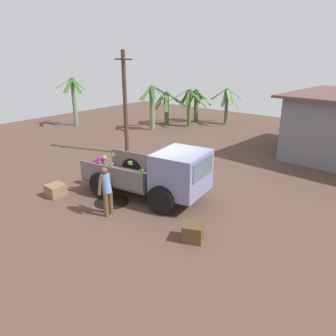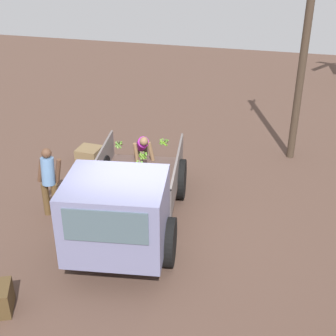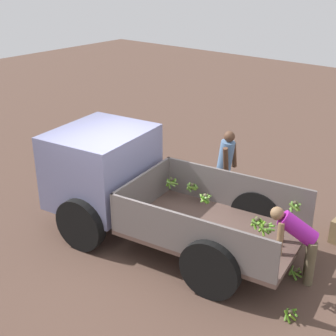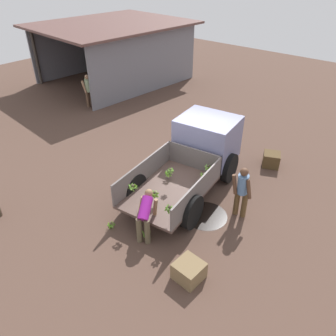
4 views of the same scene
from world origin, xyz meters
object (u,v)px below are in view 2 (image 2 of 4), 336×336
object	(u,v)px
cargo_truck	(122,208)
wooden_crate_0	(89,155)
person_worker_loading	(142,150)
banana_bunch_on_ground_0	(142,171)
person_foreground_visitor	(49,179)
utility_pole	(302,67)
banana_bunch_on_ground_1	(181,169)

from	to	relation	value
cargo_truck	wooden_crate_0	xyz separation A→B (m)	(-3.60, -2.33, -0.82)
person_worker_loading	banana_bunch_on_ground_0	size ratio (longest dim) A/B	5.84
person_foreground_visitor	person_worker_loading	distance (m)	2.76
utility_pole	wooden_crate_0	size ratio (longest dim) A/B	8.47
banana_bunch_on_ground_1	person_foreground_visitor	bearing A→B (deg)	-41.45
cargo_truck	utility_pole	world-z (taller)	utility_pole
person_worker_loading	banana_bunch_on_ground_0	xyz separation A→B (m)	(-0.03, -0.02, -0.65)
person_worker_loading	wooden_crate_0	world-z (taller)	person_worker_loading
utility_pole	banana_bunch_on_ground_0	size ratio (longest dim) A/B	23.89
banana_bunch_on_ground_0	banana_bunch_on_ground_1	world-z (taller)	banana_bunch_on_ground_0
person_foreground_visitor	banana_bunch_on_ground_0	size ratio (longest dim) A/B	7.57
cargo_truck	person_worker_loading	world-z (taller)	cargo_truck
person_worker_loading	wooden_crate_0	size ratio (longest dim) A/B	2.07
utility_pole	wooden_crate_0	xyz separation A→B (m)	(1.87, -5.53, -2.45)
cargo_truck	wooden_crate_0	distance (m)	4.36
cargo_truck	banana_bunch_on_ground_0	distance (m)	3.48
cargo_truck	utility_pole	distance (m)	6.54
wooden_crate_0	banana_bunch_on_ground_1	bearing A→B (deg)	91.46
person_foreground_visitor	person_worker_loading	xyz separation A→B (m)	(-2.34, 1.47, -0.16)
cargo_truck	person_foreground_visitor	bearing A→B (deg)	-122.35
person_foreground_visitor	wooden_crate_0	size ratio (longest dim) A/B	2.68
person_worker_loading	banana_bunch_on_ground_0	bearing A→B (deg)	-174.91
cargo_truck	wooden_crate_0	bearing A→B (deg)	-155.71
person_worker_loading	banana_bunch_on_ground_1	xyz separation A→B (m)	(-0.41, 0.96, -0.66)
person_foreground_visitor	wooden_crate_0	world-z (taller)	person_foreground_visitor
banana_bunch_on_ground_1	banana_bunch_on_ground_0	bearing A→B (deg)	-68.49
banana_bunch_on_ground_0	banana_bunch_on_ground_1	distance (m)	1.04
cargo_truck	banana_bunch_on_ground_1	xyz separation A→B (m)	(-3.67, 0.33, -0.94)
person_foreground_visitor	banana_bunch_on_ground_1	distance (m)	3.75
cargo_truck	banana_bunch_on_ground_0	world-z (taller)	cargo_truck
person_worker_loading	wooden_crate_0	xyz separation A→B (m)	(-0.34, -1.70, -0.54)
cargo_truck	utility_pole	size ratio (longest dim) A/B	0.93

